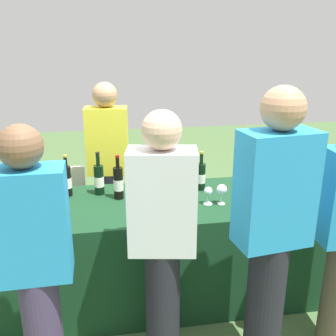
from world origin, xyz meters
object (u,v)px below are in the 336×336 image
Objects in this scene: wine_bottle_0 at (67,181)px; menu_board at (58,204)px; wine_glass_3 at (222,190)px; wine_glass_0 at (36,204)px; guest_1 at (162,237)px; guest_2 at (272,229)px; guest_0 at (35,263)px; wine_bottle_3 at (201,176)px; wine_bottle_1 at (99,179)px; wine_glass_2 at (208,192)px; server_pouring at (108,164)px; wine_bottle_2 at (118,183)px; wine_glass_1 at (163,199)px.

wine_bottle_0 reaches higher than menu_board.
wine_glass_0 is at bearing -179.72° from wine_glass_3.
guest_2 is (0.59, -0.13, 0.07)m from guest_1.
guest_2 is at bearing -40.64° from wine_bottle_0.
guest_1 is (0.59, -0.88, -0.05)m from wine_bottle_0.
guest_2 reaches higher than guest_0.
wine_bottle_0 is 0.41× the size of menu_board.
wine_bottle_1 is at bearing 177.31° from wine_bottle_3.
wine_bottle_0 reaches higher than wine_glass_0.
wine_glass_2 is (1.17, 0.02, -0.00)m from wine_glass_0.
server_pouring is 1.75m from guest_2.
wine_bottle_3 is 0.20× the size of guest_1.
wine_bottle_1 is 0.94m from guest_1.
wine_bottle_2 is (0.14, -0.11, 0.00)m from wine_bottle_1.
guest_0 is at bearing -94.63° from wine_bottle_0.
guest_2 reaches higher than wine_glass_0.
guest_1 reaches higher than wine_glass_0.
wine_glass_1 is (0.43, -0.42, -0.01)m from wine_bottle_1.
wine_glass_1 is at bearing -47.51° from wine_bottle_2.
wine_glass_0 is (-0.17, -0.35, -0.02)m from wine_bottle_0.
wine_bottle_0 is 1.02m from wine_bottle_3.
wine_glass_0 is 0.09× the size of guest_0.
wine_bottle_2 is 0.65m from wine_bottle_3.
guest_0 is at bearing 172.58° from guest_2.
wine_glass_0 is at bearing 146.34° from guest_2.
guest_1 is 0.93× the size of guest_2.
wine_glass_0 is 1.26m from menu_board.
wine_glass_2 is (0.34, 0.10, -0.01)m from wine_glass_1.
guest_2 is at bearing -46.84° from wine_bottle_1.
wine_glass_1 is 0.35m from wine_glass_2.
guest_1 is (-0.43, -0.83, -0.04)m from wine_bottle_3.
guest_1 is 1.91m from menu_board.
wine_glass_1 is at bearing -44.62° from wine_bottle_1.
wine_glass_3 reaches higher than wine_glass_0.
guest_0 reaches higher than menu_board.
wine_bottle_0 is at bearing 162.89° from wine_bottle_2.
wine_bottle_3 is 2.08× the size of wine_glass_3.
wine_bottle_2 is at bearing 132.49° from wine_glass_1.
guest_2 reaches higher than menu_board.
wine_bottle_1 is 2.28× the size of wine_glass_1.
wine_bottle_1 is 0.78m from wine_bottle_3.
wine_bottle_3 is at bearing 104.18° from wine_glass_3.
server_pouring is at bearing 95.71° from wine_bottle_2.
guest_0 is 0.99× the size of guest_1.
wine_glass_1 is 0.09× the size of guest_0.
guest_2 reaches higher than server_pouring.
guest_0 is (-1.10, -0.97, -0.06)m from wine_bottle_3.
wine_glass_3 is (0.72, -0.23, -0.02)m from wine_bottle_2.
wine_glass_0 is at bearing 65.91° from server_pouring.
wine_bottle_0 is 0.79m from wine_glass_1.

